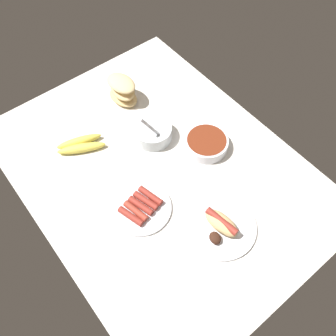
{
  "coord_description": "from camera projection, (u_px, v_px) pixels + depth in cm",
  "views": [
    {
      "loc": [
        58.69,
        -42.61,
        111.96
      ],
      "look_at": [
        3.3,
        1.55,
        3.0
      ],
      "focal_mm": 39.21,
      "sensor_mm": 36.0,
      "label": 1
    }
  ],
  "objects": [
    {
      "name": "bread_stack",
      "position": [
        122.0,
        90.0,
        1.48
      ],
      "size": [
        15.15,
        11.35,
        10.8
      ],
      "color": "tan",
      "rests_on": "ground_plane"
    },
    {
      "name": "ground_plane",
      "position": [
        159.0,
        171.0,
        1.35
      ],
      "size": [
        120.0,
        90.0,
        3.0
      ],
      "primitive_type": "cube",
      "color": "silver"
    },
    {
      "name": "banana_bunch",
      "position": [
        80.0,
        145.0,
        1.37
      ],
      "size": [
        13.05,
        18.36,
        3.4
      ],
      "color": "#E5D14C",
      "rests_on": "ground_plane"
    },
    {
      "name": "plate_sausages",
      "position": [
        141.0,
        207.0,
        1.24
      ],
      "size": [
        20.71,
        20.71,
        3.27
      ],
      "color": "white",
      "rests_on": "ground_plane"
    },
    {
      "name": "bowl_chili",
      "position": [
        206.0,
        143.0,
        1.37
      ],
      "size": [
        16.28,
        16.28,
        4.57
      ],
      "color": "white",
      "rests_on": "ground_plane"
    },
    {
      "name": "bowl_coleslaw",
      "position": [
        153.0,
        132.0,
        1.39
      ],
      "size": [
        14.63,
        14.63,
        15.8
      ],
      "color": "silver",
      "rests_on": "ground_plane"
    },
    {
      "name": "plate_hotdog_assembled",
      "position": [
        220.0,
        225.0,
        1.19
      ],
      "size": [
        23.82,
        23.82,
        5.61
      ],
      "color": "white",
      "rests_on": "ground_plane"
    }
  ]
}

